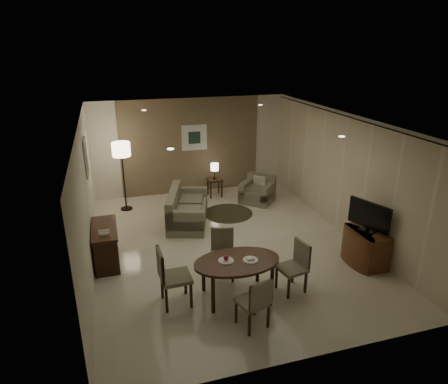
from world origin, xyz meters
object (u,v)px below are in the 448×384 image
object	(u,v)px
dining_table	(237,279)
chair_far	(223,255)
armchair	(257,190)
console_desk	(106,245)
floor_lamp	(124,177)
chair_left	(176,277)
sofa	(188,207)
chair_right	(292,268)
chair_near	(252,301)
tv_cabinet	(366,247)
side_table	(215,187)

from	to	relation	value
dining_table	chair_far	world-z (taller)	chair_far
dining_table	armchair	size ratio (longest dim) A/B	1.83
console_desk	floor_lamp	world-z (taller)	floor_lamp
chair_left	sofa	distance (m)	3.20
chair_right	dining_table	bearing A→B (deg)	-107.69
floor_lamp	armchair	bearing A→B (deg)	-8.43
chair_far	armchair	bearing A→B (deg)	74.07
chair_near	chair_right	bearing A→B (deg)	-160.93
tv_cabinet	sofa	xyz separation A→B (m)	(-2.96, 2.87, 0.05)
sofa	floor_lamp	world-z (taller)	floor_lamp
chair_near	side_table	xyz separation A→B (m)	(0.92, 5.52, -0.18)
chair_far	side_table	distance (m)	4.20
chair_near	side_table	size ratio (longest dim) A/B	1.71
armchair	side_table	size ratio (longest dim) A/B	1.57
tv_cabinet	chair_right	distance (m)	1.87
dining_table	sofa	xyz separation A→B (m)	(-0.19, 3.20, 0.06)
chair_far	sofa	size ratio (longest dim) A/B	0.53
chair_far	console_desk	bearing A→B (deg)	164.87
console_desk	tv_cabinet	xyz separation A→B (m)	(4.89, -1.50, -0.03)
chair_left	sofa	world-z (taller)	chair_left
chair_near	chair_far	distance (m)	1.44
console_desk	side_table	distance (m)	4.19
side_table	floor_lamp	world-z (taller)	floor_lamp
chair_near	sofa	xyz separation A→B (m)	(-0.17, 3.98, -0.04)
armchair	floor_lamp	world-z (taller)	floor_lamp
sofa	side_table	distance (m)	1.89
side_table	tv_cabinet	bearing A→B (deg)	-67.01
chair_near	dining_table	bearing A→B (deg)	-106.65
console_desk	chair_left	distance (m)	2.04
dining_table	side_table	xyz separation A→B (m)	(0.91, 4.73, -0.09)
console_desk	armchair	bearing A→B (deg)	27.88
chair_far	chair_right	distance (m)	1.28
tv_cabinet	armchair	size ratio (longest dim) A/B	1.12
armchair	side_table	world-z (taller)	armchair
chair_near	chair_left	world-z (taller)	chair_left
console_desk	side_table	bearing A→B (deg)	43.82
dining_table	sofa	size ratio (longest dim) A/B	0.86
console_desk	sofa	xyz separation A→B (m)	(1.93, 1.37, 0.03)
chair_near	floor_lamp	bearing A→B (deg)	-89.13
dining_table	tv_cabinet	bearing A→B (deg)	6.78
floor_lamp	chair_right	bearing A→B (deg)	-61.00
side_table	floor_lamp	size ratio (longest dim) A/B	0.29
chair_left	floor_lamp	xyz separation A→B (m)	(-0.54, 4.36, 0.39)
sofa	side_table	xyz separation A→B (m)	(1.10, 1.54, -0.15)
tv_cabinet	sofa	size ratio (longest dim) A/B	0.53
armchair	chair_near	bearing A→B (deg)	-68.94
console_desk	chair_right	world-z (taller)	chair_right
tv_cabinet	console_desk	bearing A→B (deg)	162.95
chair_near	chair_right	world-z (taller)	chair_right
chair_left	sofa	xyz separation A→B (m)	(0.84, 3.09, -0.11)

